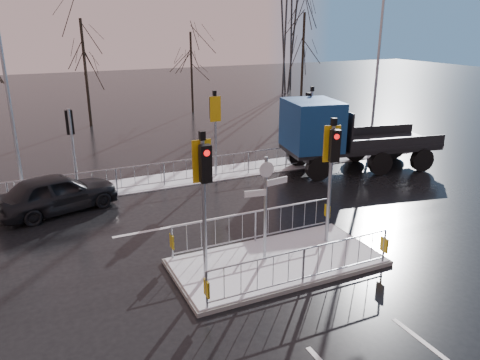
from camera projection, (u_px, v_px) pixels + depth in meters
name	position (u px, v px, depth m)	size (l,w,h in m)	color
ground	(277.00, 264.00, 13.58)	(120.00, 120.00, 0.00)	black
snow_verge	(182.00, 178.00, 20.94)	(30.00, 2.00, 0.04)	white
lane_markings	(282.00, 269.00, 13.29)	(8.00, 11.38, 0.01)	silver
traffic_island	(276.00, 252.00, 13.45)	(6.00, 3.04, 4.15)	#61625D
far_kerb_fixtures	(192.00, 159.00, 20.31)	(18.00, 0.65, 3.83)	#989FA6
car_far_lane	(57.00, 193.00, 17.12)	(1.73, 4.30, 1.46)	black
flatbed_truck	(332.00, 134.00, 21.52)	(7.59, 3.86, 3.36)	black
tree_far_a	(84.00, 52.00, 30.09)	(3.75, 3.75, 7.08)	black
tree_far_b	(191.00, 57.00, 35.23)	(3.25, 3.25, 6.14)	black
tree_far_c	(303.00, 43.00, 35.56)	(4.00, 4.00, 7.55)	black
street_lamp_right	(378.00, 69.00, 23.71)	(1.25, 0.18, 8.00)	#989FA6
street_lamp_left	(8.00, 83.00, 17.70)	(1.25, 0.18, 8.20)	#989FA6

